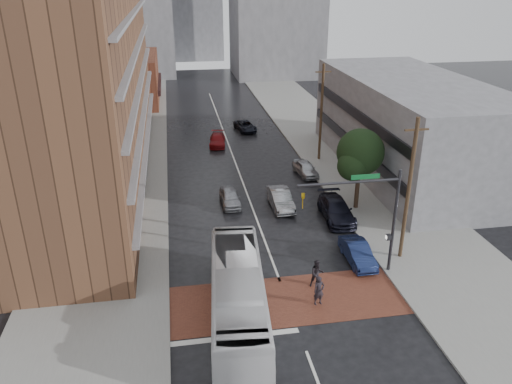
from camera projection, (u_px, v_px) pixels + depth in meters
ground at (289, 305)px, 29.62m from camera, size 160.00×160.00×0.00m
crosswalk at (287, 300)px, 30.06m from camera, size 14.00×5.00×0.02m
sidewalk_west at (122, 167)px, 50.39m from camera, size 9.00×90.00×0.15m
sidewalk_east at (340, 155)px, 53.90m from camera, size 9.00×90.00×0.15m
apartment_block at (75, 24)px, 43.50m from camera, size 10.00×44.00×28.00m
storefront_west at (131, 79)px, 75.11m from camera, size 8.00×16.00×7.00m
building_east at (409, 126)px, 48.37m from camera, size 11.00×26.00×9.00m
distant_tower_center at (193, 3)px, 110.51m from camera, size 12.00×10.00×24.00m
street_tree at (360, 155)px, 39.87m from camera, size 4.20×4.10×6.90m
signal_mast at (374, 208)px, 30.86m from camera, size 6.50×0.30×7.20m
utility_pole_near at (409, 190)px, 32.50m from camera, size 1.60×0.26×10.00m
utility_pole_far at (321, 112)px, 50.55m from camera, size 1.60×0.26×10.00m
transit_bus at (238, 297)px, 27.55m from camera, size 3.90×12.30×3.37m
pedestrian_a at (319, 291)px, 29.35m from camera, size 0.77×0.58×1.89m
pedestrian_b at (317, 273)px, 31.11m from camera, size 0.90×0.72×1.81m
car_travel_a at (230, 197)px, 42.21m from camera, size 1.65×3.98×1.35m
car_travel_b at (280, 199)px, 41.71m from camera, size 1.71×4.63×1.51m
car_travel_c at (217, 140)px, 56.86m from camera, size 2.26×4.50×1.26m
suv_travel at (245, 126)px, 62.15m from camera, size 2.73×4.63×1.21m
car_parked_near at (358, 253)px, 33.82m from camera, size 1.49×4.20×1.38m
car_parked_mid at (336, 210)px, 39.75m from camera, size 2.44×5.51×1.57m
car_parked_far at (306, 168)px, 48.42m from camera, size 2.08×4.18×1.37m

